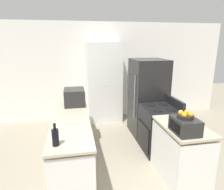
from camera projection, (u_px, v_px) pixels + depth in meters
wall_back at (101, 72)px, 5.46m from camera, size 7.00×0.06×2.60m
counter_left at (72, 139)px, 3.54m from camera, size 0.60×2.53×0.89m
counter_right at (180, 153)px, 3.09m from camera, size 0.60×0.94×0.89m
pantry_cabinet at (104, 83)px, 5.24m from camera, size 0.89×0.55×2.08m
stove at (159, 129)px, 3.89m from camera, size 0.66×0.71×1.05m
refrigerator at (148, 97)px, 4.55m from camera, size 0.75×0.80×1.73m
microwave at (74, 97)px, 3.90m from camera, size 0.39×0.46×0.32m
wine_bottle at (55, 137)px, 2.37m from camera, size 0.08×0.08×0.28m
toaster_oven at (185, 126)px, 2.70m from camera, size 0.31×0.38×0.21m
fruit_bowl at (185, 115)px, 2.67m from camera, size 0.22×0.22×0.10m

